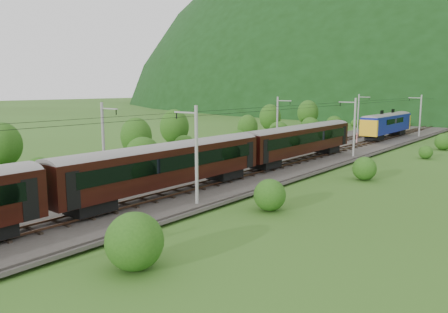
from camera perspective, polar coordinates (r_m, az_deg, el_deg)
The scene contains 14 objects.
ground at distance 40.45m, azimuth -10.06°, elevation -5.01°, with size 600.00×600.00×0.00m, color #33581B.
railbed at distance 47.39m, azimuth -0.92°, elevation -2.62°, with size 14.00×220.00×0.30m, color #38332D.
track_left at distance 48.89m, azimuth -3.08°, elevation -2.00°, with size 2.40×220.00×0.27m.
track_right at distance 45.88m, azimuth 1.39°, elevation -2.73°, with size 2.40×220.00×0.27m.
catenary_left at distance 68.08m, azimuth 7.03°, elevation 4.57°, with size 2.54×192.28×8.00m.
catenary_right at distance 62.50m, azimuth 16.61°, elevation 3.87°, with size 2.54×192.28×8.00m.
overhead_wires at distance 46.49m, azimuth -0.94°, elevation 5.80°, with size 4.83×198.00×0.03m.
mountain_ridge at distance 358.54m, azimuth 14.34°, elevation 7.20°, with size 336.00×280.00×132.00m, color black.
train at distance 31.39m, azimuth -23.27°, elevation -2.89°, with size 3.08×146.97×5.36m.
hazard_post_near at distance 77.06m, azimuth 15.42°, elevation 2.28°, with size 0.17×0.17×1.58m, color red.
hazard_post_far at distance 78.47m, azimuth 16.95°, elevation 2.37°, with size 0.18×0.18×1.71m, color red.
signal at distance 83.75m, azimuth 15.07°, elevation 3.24°, with size 0.27×0.27×2.41m.
vegetation_left at distance 66.06m, azimuth -5.09°, elevation 3.00°, with size 12.13×144.05×6.83m.
vegetation_right at distance 31.81m, azimuth 5.58°, elevation -6.45°, with size 5.29×107.09×2.88m.
Camera 1 is at (29.75, -25.63, 9.72)m, focal length 35.00 mm.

